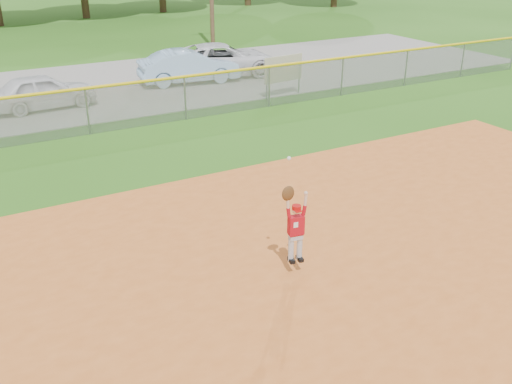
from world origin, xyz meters
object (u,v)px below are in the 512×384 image
(ballplayer, at_px, (295,224))
(car_blue, at_px, (189,66))
(car_white_b, at_px, (223,60))
(sponsor_sign, at_px, (283,70))
(car_white_a, at_px, (43,91))

(ballplayer, bearing_deg, car_blue, 74.18)
(car_white_b, height_order, sponsor_sign, sponsor_sign)
(car_white_b, bearing_deg, ballplayer, 172.43)
(car_white_a, height_order, car_blue, car_blue)
(sponsor_sign, height_order, ballplayer, ballplayer)
(car_white_a, relative_size, ballplayer, 1.78)
(car_blue, relative_size, ballplayer, 2.02)
(car_blue, xyz_separation_m, ballplayer, (-4.25, -15.00, 0.33))
(car_white_a, xyz_separation_m, ballplayer, (1.95, -13.90, 0.39))
(car_blue, bearing_deg, car_white_b, -66.10)
(car_white_b, height_order, ballplayer, ballplayer)
(sponsor_sign, relative_size, ballplayer, 0.86)
(car_white_a, bearing_deg, ballplayer, -175.85)
(car_white_a, relative_size, car_white_b, 0.73)
(car_blue, height_order, sponsor_sign, sponsor_sign)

